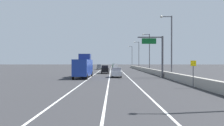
# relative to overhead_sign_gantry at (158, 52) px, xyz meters

# --- Properties ---
(ground_plane) EXTENTS (320.00, 320.00, 0.00)m
(ground_plane) POSITION_rel_overhead_sign_gantry_xyz_m (-6.86, 31.19, -4.73)
(ground_plane) COLOR #2D2D30
(lane_stripe_left) EXTENTS (0.16, 130.00, 0.00)m
(lane_stripe_left) POSITION_rel_overhead_sign_gantry_xyz_m (-12.36, 22.19, -4.73)
(lane_stripe_left) COLOR silver
(lane_stripe_left) RESTS_ON ground_plane
(lane_stripe_center) EXTENTS (0.16, 130.00, 0.00)m
(lane_stripe_center) POSITION_rel_overhead_sign_gantry_xyz_m (-8.86, 22.19, -4.73)
(lane_stripe_center) COLOR silver
(lane_stripe_center) RESTS_ON ground_plane
(lane_stripe_right) EXTENTS (0.16, 130.00, 0.00)m
(lane_stripe_right) POSITION_rel_overhead_sign_gantry_xyz_m (-5.36, 22.19, -4.73)
(lane_stripe_right) COLOR silver
(lane_stripe_right) RESTS_ON ground_plane
(jersey_barrier_right) EXTENTS (0.60, 120.00, 1.10)m
(jersey_barrier_right) POSITION_rel_overhead_sign_gantry_xyz_m (1.34, 7.19, -4.18)
(jersey_barrier_right) COLOR #9E998E
(jersey_barrier_right) RESTS_ON ground_plane
(overhead_sign_gantry) EXTENTS (4.68, 0.36, 7.50)m
(overhead_sign_gantry) POSITION_rel_overhead_sign_gantry_xyz_m (0.00, 0.00, 0.00)
(overhead_sign_gantry) COLOR #47474C
(overhead_sign_gantry) RESTS_ON ground_plane
(speed_advisory_sign) EXTENTS (0.60, 0.11, 3.00)m
(speed_advisory_sign) POSITION_rel_overhead_sign_gantry_xyz_m (0.44, -14.85, -2.96)
(speed_advisory_sign) COLOR #4C4C51
(speed_advisory_sign) RESTS_ON ground_plane
(lamp_post_right_second) EXTENTS (2.14, 0.44, 10.89)m
(lamp_post_right_second) POSITION_rel_overhead_sign_gantry_xyz_m (1.69, -1.57, 1.48)
(lamp_post_right_second) COLOR #4C4C51
(lamp_post_right_second) RESTS_ON ground_plane
(lamp_post_right_third) EXTENTS (2.14, 0.44, 10.89)m
(lamp_post_right_third) POSITION_rel_overhead_sign_gantry_xyz_m (2.06, 21.56, 1.48)
(lamp_post_right_third) COLOR #4C4C51
(lamp_post_right_third) RESTS_ON ground_plane
(lamp_post_right_fourth) EXTENTS (2.14, 0.44, 10.89)m
(lamp_post_right_fourth) POSITION_rel_overhead_sign_gantry_xyz_m (2.05, 44.70, 1.48)
(lamp_post_right_fourth) COLOR #4C4C51
(lamp_post_right_fourth) RESTS_ON ground_plane
(lamp_post_right_fifth) EXTENTS (2.14, 0.44, 10.89)m
(lamp_post_right_fifth) POSITION_rel_overhead_sign_gantry_xyz_m (1.59, 67.84, 1.48)
(lamp_post_right_fifth) COLOR #4C4C51
(lamp_post_right_fifth) RESTS_ON ground_plane
(car_green_0) EXTENTS (1.94, 4.78, 2.02)m
(car_green_0) POSITION_rel_overhead_sign_gantry_xyz_m (-7.28, 59.87, -3.72)
(car_green_0) COLOR #196033
(car_green_0) RESTS_ON ground_plane
(car_white_1) EXTENTS (1.81, 4.21, 2.15)m
(car_white_1) POSITION_rel_overhead_sign_gantry_xyz_m (-7.13, 39.63, -3.66)
(car_white_1) COLOR white
(car_white_1) RESTS_ON ground_plane
(car_silver_2) EXTENTS (1.97, 4.14, 1.85)m
(car_silver_2) POSITION_rel_overhead_sign_gantry_xyz_m (-7.52, 0.88, -3.80)
(car_silver_2) COLOR #B7B7BC
(car_silver_2) RESTS_ON ground_plane
(car_black_3) EXTENTS (1.96, 4.68, 2.01)m
(car_black_3) POSITION_rel_overhead_sign_gantry_xyz_m (-10.14, 13.61, -3.73)
(car_black_3) COLOR black
(car_black_3) RESTS_ON ground_plane
(car_gray_4) EXTENTS (1.79, 4.35, 1.92)m
(car_gray_4) POSITION_rel_overhead_sign_gantry_xyz_m (-13.21, 40.71, -3.77)
(car_gray_4) COLOR slate
(car_gray_4) RESTS_ON ground_plane
(box_truck) EXTENTS (2.55, 8.96, 4.35)m
(box_truck) POSITION_rel_overhead_sign_gantry_xyz_m (-13.51, -0.26, -2.74)
(box_truck) COLOR navy
(box_truck) RESTS_ON ground_plane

